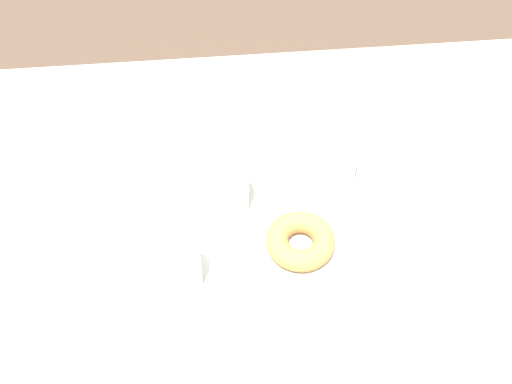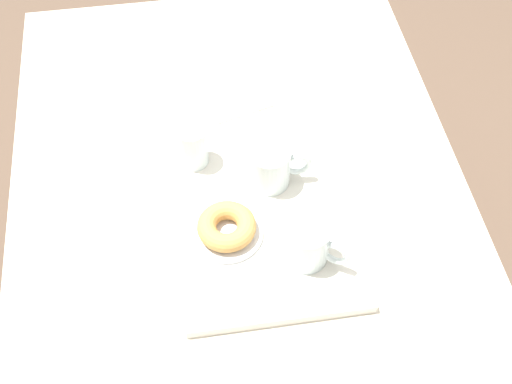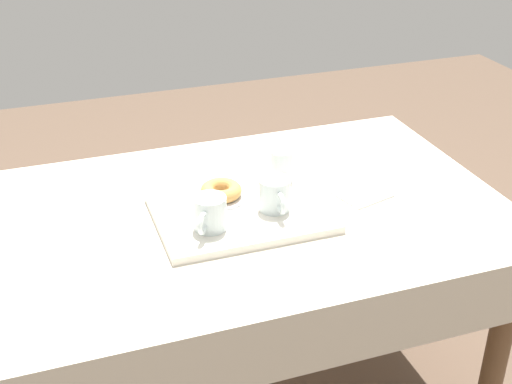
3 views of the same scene
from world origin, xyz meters
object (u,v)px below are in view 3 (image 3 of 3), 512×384
Objects in this scene: tea_mug_left at (210,214)px; tea_mug_right at (275,196)px; sugar_donut_left at (221,190)px; donut_plate_left at (221,197)px; paper_napkin at (360,193)px; serving_tray at (243,213)px; water_glass_near at (281,168)px; dining_table at (238,241)px.

tea_mug_right is at bearing 11.35° from tea_mug_left.
tea_mug_right is 0.15m from sugar_donut_left.
tea_mug_left is 0.84× the size of donut_plate_left.
serving_tray is at bearing -178.29° from paper_napkin.
serving_tray is 0.09m from sugar_donut_left.
donut_plate_left is at bearing 170.70° from paper_napkin.
tea_mug_right is 0.15m from donut_plate_left.
donut_plate_left is at bearing 180.00° from sugar_donut_left.
sugar_donut_left reaches higher than serving_tray.
serving_tray is at bearing -63.69° from donut_plate_left.
water_glass_near is at bearing 37.59° from serving_tray.
tea_mug_left reaches higher than sugar_donut_left.
water_glass_near reaches higher than paper_napkin.
paper_napkin is at bearing 8.03° from tea_mug_right.
tea_mug_right is 0.93× the size of paper_napkin.
water_glass_near reaches higher than dining_table.
sugar_donut_left is at bearing 138.72° from tea_mug_right.
water_glass_near is 0.23m from paper_napkin.
serving_tray is at bearing -142.41° from water_glass_near.
sugar_donut_left is (-0.04, 0.07, 0.04)m from serving_tray.
paper_napkin is (0.45, 0.07, -0.06)m from tea_mug_left.
dining_table is 10.63× the size of donut_plate_left.
tea_mug_left is 0.31m from water_glass_near.
tea_mug_left is at bearing -116.93° from donut_plate_left.
tea_mug_left is 0.15m from sugar_donut_left.
tea_mug_left reaches higher than dining_table.
tea_mug_right reaches higher than dining_table.
serving_tray is 3.55× the size of tea_mug_right.
water_glass_near is (0.07, 0.14, 0.00)m from tea_mug_right.
tea_mug_left is 1.23× the size of water_glass_near.
sugar_donut_left is 0.82× the size of paper_napkin.
donut_plate_left is 0.38m from paper_napkin.
tea_mug_right reaches higher than serving_tray.
water_glass_near is (0.16, 0.08, 0.16)m from dining_table.
tea_mug_left is 0.19m from tea_mug_right.
sugar_donut_left reaches higher than donut_plate_left.
water_glass_near is 0.84× the size of sugar_donut_left.
tea_mug_right is at bearing -36.34° from dining_table.
paper_napkin is at bearing -29.05° from water_glass_near.
serving_tray is 0.13m from tea_mug_left.
dining_table is at bearing -51.52° from sugar_donut_left.
tea_mug_right is (0.08, -0.06, 0.16)m from dining_table.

